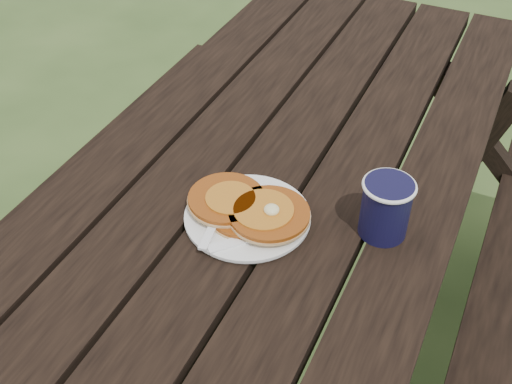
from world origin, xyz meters
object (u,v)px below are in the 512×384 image
at_px(plate, 248,217).
at_px(picnic_table, 267,298).
at_px(coffee_cup, 386,205).
at_px(pancake_stack, 249,208).

bearing_deg(plate, picnic_table, 97.79).
bearing_deg(coffee_cup, pancake_stack, -163.14).
xyz_separation_m(plate, coffee_cup, (0.23, 0.07, 0.06)).
bearing_deg(plate, pancake_stack, 64.23).
bearing_deg(plate, coffee_cup, 17.40).
height_order(picnic_table, plate, plate).
height_order(plate, coffee_cup, coffee_cup).
xyz_separation_m(picnic_table, coffee_cup, (0.25, -0.07, 0.44)).
bearing_deg(coffee_cup, picnic_table, 164.97).
bearing_deg(picnic_table, plate, -82.21).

